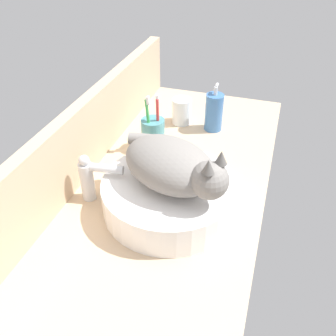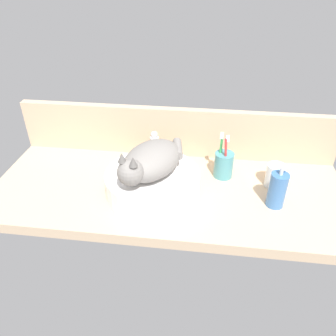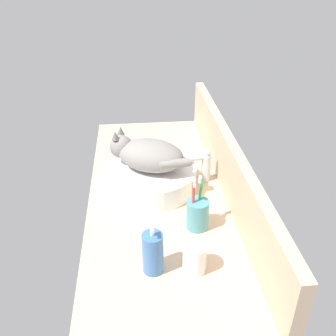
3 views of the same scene
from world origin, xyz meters
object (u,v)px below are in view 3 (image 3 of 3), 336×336
Objects in this scene: sink_basin at (151,177)px; cat at (147,154)px; faucet at (203,164)px; soap_dispenser at (153,253)px; toothbrush_cup at (197,214)px; water_glass at (194,259)px.

sink_basin is 9.98cm from cat.
soap_dispenser is at bearing -26.24° from faucet.
faucet is 0.73× the size of toothbrush_cup.
water_glass is (44.25, 9.45, -0.20)cm from sink_basin.
water_glass is (18.82, -3.97, -1.42)cm from toothbrush_cup.
cat is 31.05cm from toothbrush_cup.
cat is 44.28cm from soap_dispenser.
faucet is 0.84× the size of soap_dispenser.
faucet is (-2.66, 20.40, 3.17)cm from sink_basin.
water_glass is (46.91, -10.95, -3.37)cm from faucet.
sink_basin is at bearing -82.56° from faucet.
cat is 47.13cm from water_glass.
faucet is (-2.14, 21.67, -6.72)cm from cat.
sink_basin is 2.12× the size of soap_dispenser.
toothbrush_cup reaches higher than soap_dispenser.
sink_basin is 20.82cm from faucet.
soap_dispenser is at bearing -1.17° from cat.
sink_basin is at bearing 67.66° from cat.
toothbrush_cup is (28.09, -6.98, -1.95)cm from faucet.
soap_dispenser is 23.60cm from toothbrush_cup.
soap_dispenser is at bearing -2.87° from sink_basin.
soap_dispenser is (43.11, -2.16, 2.38)cm from sink_basin.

